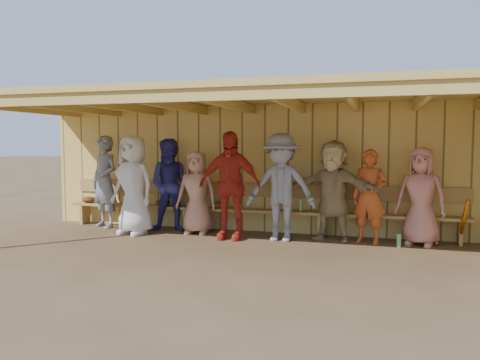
# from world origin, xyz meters

# --- Properties ---
(ground) EXTENTS (90.00, 90.00, 0.00)m
(ground) POSITION_xyz_m (0.00, 0.00, 0.00)
(ground) COLOR brown
(ground) RESTS_ON ground
(player_a) EXTENTS (0.79, 0.67, 1.84)m
(player_a) POSITION_xyz_m (-2.95, 0.81, 0.92)
(player_a) COLOR gray
(player_a) RESTS_ON ground
(player_b) EXTENTS (1.00, 0.77, 1.82)m
(player_b) POSITION_xyz_m (-2.04, 0.33, 0.91)
(player_b) COLOR white
(player_b) RESTS_ON ground
(player_c) EXTENTS (0.99, 0.85, 1.77)m
(player_c) POSITION_xyz_m (-1.49, 0.80, 0.88)
(player_c) COLOR navy
(player_c) RESTS_ON ground
(player_d) EXTENTS (1.12, 0.48, 1.89)m
(player_d) POSITION_xyz_m (-0.22, 0.43, 0.95)
(player_d) COLOR red
(player_d) RESTS_ON ground
(player_e) EXTENTS (1.20, 0.69, 1.85)m
(player_e) POSITION_xyz_m (0.68, 0.53, 0.92)
(player_e) COLOR gray
(player_e) RESTS_ON ground
(player_f) EXTENTS (1.69, 0.84, 1.74)m
(player_f) POSITION_xyz_m (1.53, 0.81, 0.87)
(player_f) COLOR tan
(player_f) RESTS_ON ground
(player_g) EXTENTS (0.67, 0.53, 1.59)m
(player_g) POSITION_xyz_m (2.14, 0.76, 0.79)
(player_g) COLOR #C3501F
(player_g) RESTS_ON ground
(player_h) EXTENTS (0.91, 0.72, 1.62)m
(player_h) POSITION_xyz_m (2.95, 0.81, 0.81)
(player_h) COLOR tan
(player_h) RESTS_ON ground
(player_extra) EXTENTS (0.79, 0.55, 1.54)m
(player_extra) POSITION_xyz_m (-0.94, 0.71, 0.77)
(player_extra) COLOR tan
(player_extra) RESTS_ON ground
(dugout_structure) EXTENTS (8.80, 3.20, 2.50)m
(dugout_structure) POSITION_xyz_m (0.39, 0.69, 1.69)
(dugout_structure) COLOR #E5C462
(dugout_structure) RESTS_ON ground
(bench) EXTENTS (7.60, 0.34, 0.93)m
(bench) POSITION_xyz_m (0.00, 1.12, 0.53)
(bench) COLOR tan
(bench) RESTS_ON ground
(dugout_equipment) EXTENTS (7.29, 0.62, 0.80)m
(dugout_equipment) POSITION_xyz_m (-1.03, 0.99, 0.49)
(dugout_equipment) COLOR orange
(dugout_equipment) RESTS_ON ground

